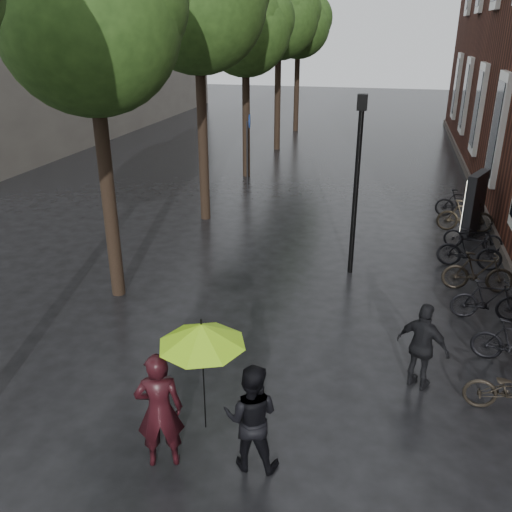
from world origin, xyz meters
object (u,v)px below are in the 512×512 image
(person_burgundy, at_px, (159,410))
(person_black, at_px, (251,417))
(pedestrian_walking, at_px, (423,347))
(ad_lightbox, at_px, (474,204))
(lamp_post, at_px, (357,169))
(parked_bicycles, at_px, (478,262))

(person_burgundy, height_order, person_black, person_burgundy)
(person_burgundy, bearing_deg, pedestrian_walking, -163.62)
(person_black, bearing_deg, ad_lightbox, -114.88)
(lamp_post, bearing_deg, parked_bicycles, 6.48)
(parked_bicycles, bearing_deg, lamp_post, -173.52)
(parked_bicycles, height_order, lamp_post, lamp_post)
(person_black, height_order, parked_bicycles, person_black)
(ad_lightbox, bearing_deg, person_burgundy, -92.39)
(pedestrian_walking, bearing_deg, parked_bicycles, -79.71)
(person_black, relative_size, pedestrian_walking, 1.03)
(person_burgundy, distance_m, lamp_post, 8.17)
(pedestrian_walking, relative_size, ad_lightbox, 0.84)
(ad_lightbox, height_order, lamp_post, lamp_post)
(ad_lightbox, bearing_deg, lamp_post, -108.39)
(pedestrian_walking, bearing_deg, lamp_post, -43.66)
(person_burgundy, height_order, pedestrian_walking, person_burgundy)
(parked_bicycles, bearing_deg, person_black, -117.59)
(parked_bicycles, distance_m, lamp_post, 3.99)
(pedestrian_walking, bearing_deg, person_black, 73.94)
(pedestrian_walking, height_order, lamp_post, lamp_post)
(person_burgundy, bearing_deg, lamp_post, -126.55)
(pedestrian_walking, distance_m, ad_lightbox, 8.83)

